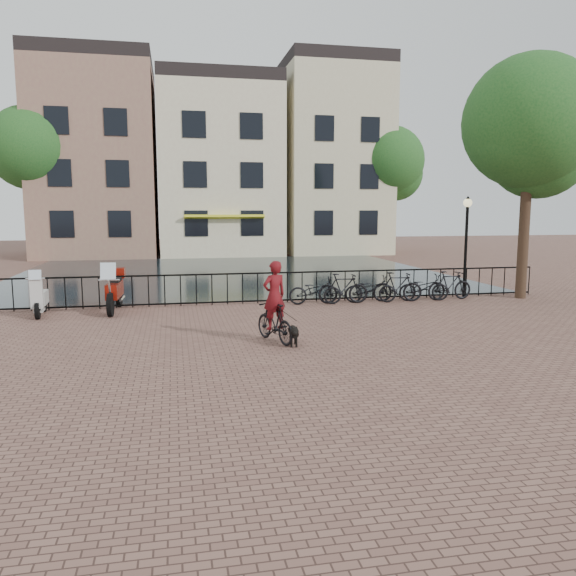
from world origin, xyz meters
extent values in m
plane|color=brown|center=(0.00, 0.00, 0.00)|extent=(100.00, 100.00, 0.00)
plane|color=black|center=(0.00, 17.30, 0.00)|extent=(20.00, 20.00, 0.00)
cube|color=black|center=(0.00, 8.00, 1.00)|extent=(20.00, 0.05, 0.05)
cube|color=black|center=(0.00, 8.00, 0.08)|extent=(20.00, 0.05, 0.05)
cube|color=#8C5C51|center=(-7.50, 30.00, 6.00)|extent=(7.50, 9.00, 12.00)
cube|color=black|center=(-7.50, 30.00, 12.40)|extent=(7.50, 9.00, 0.80)
cube|color=beige|center=(0.50, 30.00, 5.50)|extent=(8.00, 9.00, 11.00)
cube|color=black|center=(0.50, 30.00, 11.40)|extent=(8.00, 9.00, 0.80)
cube|color=yellow|center=(0.50, 25.30, 2.60)|extent=(5.00, 0.60, 0.15)
cube|color=beige|center=(8.50, 30.00, 6.25)|extent=(7.00, 9.00, 12.50)
cube|color=black|center=(8.50, 30.00, 12.90)|extent=(7.00, 9.00, 0.80)
cylinder|color=black|center=(-11.00, 27.00, 3.15)|extent=(0.36, 0.36, 6.30)
sphere|color=#1A4E1E|center=(-11.00, 27.00, 6.75)|extent=(5.04, 5.04, 5.04)
cylinder|color=black|center=(9.20, 7.30, 2.80)|extent=(0.36, 0.36, 5.60)
sphere|color=#1A4E1E|center=(9.20, 7.30, 6.00)|extent=(4.48, 4.48, 4.48)
cylinder|color=black|center=(12.00, 27.00, 2.97)|extent=(0.36, 0.36, 5.95)
sphere|color=#1A4E1E|center=(12.00, 27.00, 6.38)|extent=(4.76, 4.76, 4.76)
cylinder|color=black|center=(7.20, 7.60, 1.60)|extent=(0.10, 0.10, 3.20)
sphere|color=beige|center=(7.20, 7.60, 3.30)|extent=(0.30, 0.30, 0.30)
imported|color=black|center=(-0.42, 2.51, 0.49)|extent=(1.00, 1.69, 0.98)
imported|color=#600E13|center=(-0.42, 2.51, 1.27)|extent=(0.82, 0.68, 1.92)
imported|color=black|center=(1.80, 7.40, 0.45)|extent=(1.77, 0.79, 0.90)
imported|color=black|center=(2.75, 7.40, 0.50)|extent=(1.69, 0.57, 1.00)
imported|color=black|center=(3.70, 7.40, 0.45)|extent=(1.79, 0.86, 0.90)
imported|color=black|center=(4.65, 7.40, 0.50)|extent=(1.72, 0.72, 1.00)
imported|color=black|center=(5.60, 7.40, 0.45)|extent=(1.78, 0.80, 0.90)
imported|color=black|center=(6.55, 7.40, 0.50)|extent=(1.70, 0.62, 1.00)
camera|label=1|loc=(-2.67, -10.12, 3.09)|focal=35.00mm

